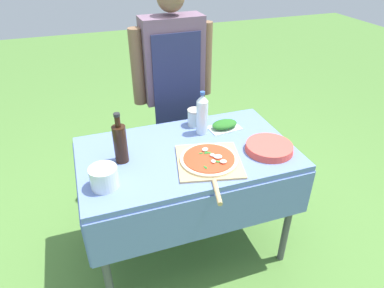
{
  "coord_description": "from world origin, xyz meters",
  "views": [
    {
      "loc": [
        -0.49,
        -1.52,
        1.82
      ],
      "look_at": [
        0.03,
        0.0,
        0.81
      ],
      "focal_mm": 32.0,
      "sensor_mm": 36.0,
      "label": 1
    }
  ],
  "objects": [
    {
      "name": "plate_stack",
      "position": [
        0.44,
        -0.15,
        0.79
      ],
      "size": [
        0.27,
        0.27,
        0.04
      ],
      "color": "#DB4C42",
      "rests_on": "prep_table"
    },
    {
      "name": "pizza_on_peel",
      "position": [
        0.08,
        -0.15,
        0.78
      ],
      "size": [
        0.4,
        0.53,
        0.05
      ],
      "rotation": [
        0.0,
        0.0,
        -0.22
      ],
      "color": "tan",
      "rests_on": "prep_table"
    },
    {
      "name": "herb_container",
      "position": [
        0.3,
        0.17,
        0.79
      ],
      "size": [
        0.21,
        0.15,
        0.05
      ],
      "rotation": [
        0.0,
        0.0,
        0.11
      ],
      "color": "silver",
      "rests_on": "prep_table"
    },
    {
      "name": "mixing_tub",
      "position": [
        -0.47,
        -0.17,
        0.82
      ],
      "size": [
        0.14,
        0.14,
        0.11
      ],
      "primitive_type": "cylinder",
      "color": "silver",
      "rests_on": "prep_table"
    },
    {
      "name": "water_bottle",
      "position": [
        0.15,
        0.17,
        0.9
      ],
      "size": [
        0.07,
        0.07,
        0.27
      ],
      "color": "silver",
      "rests_on": "prep_table"
    },
    {
      "name": "ground_plane",
      "position": [
        0.0,
        0.0,
        0.0
      ],
      "size": [
        12.0,
        12.0,
        0.0
      ],
      "primitive_type": "plane",
      "color": "#517F38"
    },
    {
      "name": "person_cook",
      "position": [
        0.13,
        0.69,
        0.91
      ],
      "size": [
        0.58,
        0.2,
        1.55
      ],
      "rotation": [
        0.0,
        0.0,
        3.17
      ],
      "color": "#4C4C51",
      "rests_on": "ground"
    },
    {
      "name": "prep_table",
      "position": [
        0.0,
        0.0,
        0.67
      ],
      "size": [
        1.21,
        0.73,
        0.77
      ],
      "color": "#607AB7",
      "rests_on": "ground"
    },
    {
      "name": "sauce_jar",
      "position": [
        0.14,
        0.27,
        0.82
      ],
      "size": [
        0.09,
        0.09,
        0.11
      ],
      "color": "silver",
      "rests_on": "prep_table"
    },
    {
      "name": "oil_bottle",
      "position": [
        -0.36,
        0.02,
        0.88
      ],
      "size": [
        0.07,
        0.07,
        0.28
      ],
      "color": "black",
      "rests_on": "prep_table"
    }
  ]
}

